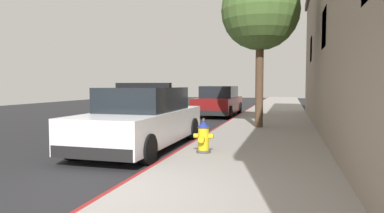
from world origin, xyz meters
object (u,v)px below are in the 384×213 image
at_px(parked_car_silver_ahead, 219,102).
at_px(police_cruiser, 143,119).
at_px(fire_hydrant, 203,137).
at_px(street_tree, 260,12).

bearing_deg(parked_car_silver_ahead, police_cruiser, -90.22).
relative_size(police_cruiser, fire_hydrant, 6.37).
bearing_deg(fire_hydrant, parked_car_silver_ahead, 99.48).
bearing_deg(street_tree, police_cruiser, -121.67).
bearing_deg(street_tree, fire_hydrant, -98.76).
distance_m(police_cruiser, street_tree, 6.03).
height_order(police_cruiser, fire_hydrant, police_cruiser).
relative_size(parked_car_silver_ahead, street_tree, 0.89).
relative_size(fire_hydrant, street_tree, 0.14).
distance_m(police_cruiser, fire_hydrant, 2.03).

